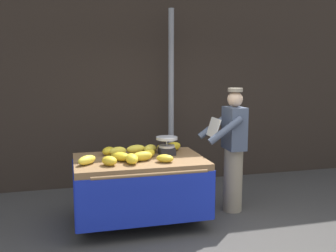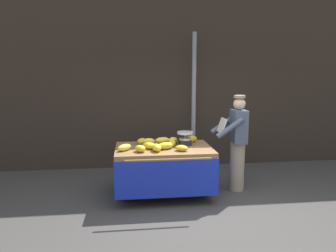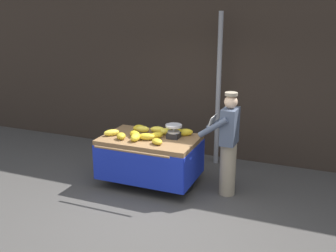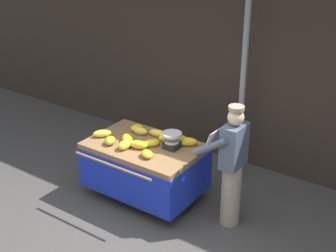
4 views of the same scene
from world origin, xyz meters
name	(u,v)px [view 1 (image 1 of 4)]	position (x,y,z in m)	size (l,w,h in m)	color
back_wall	(153,58)	(0.00, 2.91, 2.17)	(16.00, 0.24, 4.33)	#332821
street_pole	(171,100)	(0.20, 2.44, 1.46)	(0.09, 0.09, 2.93)	gray
banana_cart	(140,176)	(-0.59, 1.03, 0.63)	(1.63, 1.26, 0.86)	olive
weighing_scale	(167,146)	(-0.20, 1.16, 0.98)	(0.28, 0.28, 0.24)	black
banana_bunch_0	(173,147)	(-0.07, 1.35, 0.92)	(0.13, 0.28, 0.12)	gold
banana_bunch_1	(142,156)	(-0.58, 0.89, 0.92)	(0.14, 0.27, 0.12)	gold
banana_bunch_2	(136,149)	(-0.58, 1.34, 0.91)	(0.11, 0.26, 0.11)	yellow
banana_bunch_3	(149,154)	(-0.47, 1.04, 0.91)	(0.12, 0.24, 0.11)	gold
banana_bunch_4	(118,151)	(-0.83, 1.25, 0.92)	(0.11, 0.23, 0.12)	yellow
banana_bunch_5	(121,157)	(-0.84, 0.95, 0.91)	(0.15, 0.29, 0.11)	gold
banana_bunch_6	(87,160)	(-1.24, 0.87, 0.91)	(0.13, 0.27, 0.11)	yellow
banana_bunch_7	(109,151)	(-0.95, 1.32, 0.91)	(0.15, 0.20, 0.11)	gold
banana_bunch_8	(165,158)	(-0.33, 0.75, 0.91)	(0.15, 0.21, 0.10)	gold
banana_bunch_9	(132,159)	(-0.73, 0.76, 0.92)	(0.14, 0.23, 0.13)	yellow
banana_bunch_10	(150,149)	(-0.40, 1.29, 0.92)	(0.15, 0.21, 0.12)	yellow
banana_bunch_11	(162,148)	(-0.21, 1.37, 0.90)	(0.14, 0.25, 0.09)	gold
banana_bunch_12	(109,161)	(-0.99, 0.76, 0.91)	(0.15, 0.20, 0.11)	gold
vendor_person	(233,149)	(0.73, 1.16, 0.87)	(0.59, 0.52, 1.71)	gray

